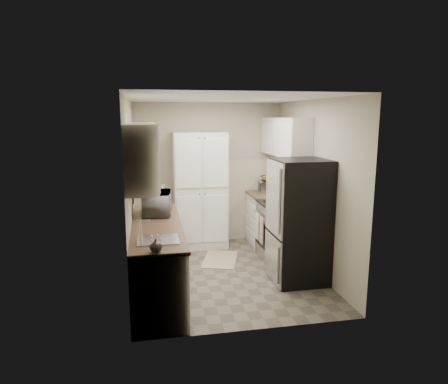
# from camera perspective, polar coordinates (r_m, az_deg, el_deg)

# --- Properties ---
(ground) EXTENTS (3.20, 3.20, 0.00)m
(ground) POSITION_cam_1_polar(r_m,az_deg,el_deg) (5.96, 0.29, -11.53)
(ground) COLOR #665B4C
(ground) RESTS_ON ground
(room_shell) EXTENTS (2.64, 3.24, 2.52)m
(room_shell) POSITION_cam_1_polar(r_m,az_deg,el_deg) (5.54, 0.14, 4.19)
(room_shell) COLOR #B6AD93
(room_shell) RESTS_ON ground
(pantry_cabinet) EXTENTS (0.90, 0.55, 2.00)m
(pantry_cabinet) POSITION_cam_1_polar(r_m,az_deg,el_deg) (6.90, -3.45, 0.21)
(pantry_cabinet) COLOR silver
(pantry_cabinet) RESTS_ON ground
(base_cabinet_left) EXTENTS (0.60, 2.30, 0.88)m
(base_cabinet_left) POSITION_cam_1_polar(r_m,az_deg,el_deg) (5.30, -9.48, -9.47)
(base_cabinet_left) COLOR silver
(base_cabinet_left) RESTS_ON ground
(countertop_left) EXTENTS (0.63, 2.33, 0.04)m
(countertop_left) POSITION_cam_1_polar(r_m,az_deg,el_deg) (5.16, -9.63, -4.67)
(countertop_left) COLOR brown
(countertop_left) RESTS_ON base_cabinet_left
(base_cabinet_right) EXTENTS (0.60, 0.80, 0.88)m
(base_cabinet_right) POSITION_cam_1_polar(r_m,az_deg,el_deg) (7.15, 6.25, -4.06)
(base_cabinet_right) COLOR silver
(base_cabinet_right) RESTS_ON ground
(countertop_right) EXTENTS (0.63, 0.83, 0.04)m
(countertop_right) POSITION_cam_1_polar(r_m,az_deg,el_deg) (7.05, 6.33, -0.44)
(countertop_right) COLOR brown
(countertop_right) RESTS_ON base_cabinet_right
(electric_range) EXTENTS (0.71, 0.78, 1.13)m
(electric_range) POSITION_cam_1_polar(r_m,az_deg,el_deg) (6.40, 8.24, -5.52)
(electric_range) COLOR #B7B7BC
(electric_range) RESTS_ON ground
(refrigerator) EXTENTS (0.70, 0.72, 1.70)m
(refrigerator) POSITION_cam_1_polar(r_m,az_deg,el_deg) (5.57, 10.69, -4.09)
(refrigerator) COLOR #B7B7BC
(refrigerator) RESTS_ON ground
(microwave) EXTENTS (0.42, 0.59, 0.31)m
(microwave) POSITION_cam_1_polar(r_m,az_deg,el_deg) (5.61, -9.54, -1.59)
(microwave) COLOR #AFAFB4
(microwave) RESTS_ON countertop_left
(wine_bottle) EXTENTS (0.08, 0.08, 0.30)m
(wine_bottle) POSITION_cam_1_polar(r_m,az_deg,el_deg) (6.08, -10.15, -0.69)
(wine_bottle) COLOR black
(wine_bottle) RESTS_ON countertop_left
(flower_vase) EXTENTS (0.16, 0.16, 0.13)m
(flower_vase) POSITION_cam_1_polar(r_m,az_deg,el_deg) (4.09, -9.72, -7.52)
(flower_vase) COLOR white
(flower_vase) RESTS_ON countertop_left
(cutting_board) EXTENTS (0.03, 0.24, 0.30)m
(cutting_board) POSITION_cam_1_polar(r_m,az_deg,el_deg) (6.23, -8.29, -0.35)
(cutting_board) COLOR green
(cutting_board) RESTS_ON countertop_left
(toaster_oven) EXTENTS (0.34, 0.41, 0.21)m
(toaster_oven) POSITION_cam_1_polar(r_m,az_deg,el_deg) (7.17, 6.22, 0.78)
(toaster_oven) COLOR silver
(toaster_oven) RESTS_ON countertop_right
(fruit_basket) EXTENTS (0.30, 0.30, 0.12)m
(fruit_basket) POSITION_cam_1_polar(r_m,az_deg,el_deg) (7.17, 6.37, 2.12)
(fruit_basket) COLOR #FBA10C
(fruit_basket) RESTS_ON toaster_oven
(kitchen_mat) EXTENTS (0.72, 0.92, 0.01)m
(kitchen_mat) POSITION_cam_1_polar(r_m,az_deg,el_deg) (6.48, -0.55, -9.60)
(kitchen_mat) COLOR tan
(kitchen_mat) RESTS_ON ground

